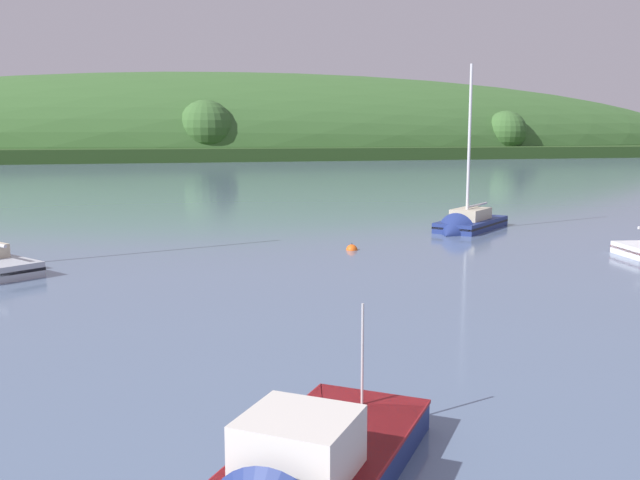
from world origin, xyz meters
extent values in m
cube|color=#27431B|center=(8.08, 212.82, 1.70)|extent=(456.52, 96.69, 3.40)
ellipsoid|color=#38602D|center=(35.52, 238.08, 0.00)|extent=(367.43, 108.94, 54.89)
sphere|color=#38602D|center=(9.72, 201.73, 8.89)|extent=(15.69, 15.69, 15.69)
sphere|color=#38602D|center=(105.79, 208.46, 8.07)|extent=(13.34, 13.34, 13.34)
cube|color=navy|center=(17.87, 48.39, 0.04)|extent=(7.35, 7.16, 1.36)
cone|color=navy|center=(15.19, 45.86, 0.04)|extent=(3.25, 3.29, 2.78)
cube|color=black|center=(17.87, 48.39, 0.40)|extent=(7.37, 7.18, 0.14)
cube|color=#BCB299|center=(17.74, 48.26, 1.12)|extent=(3.76, 3.71, 0.79)
cylinder|color=silver|center=(17.20, 47.75, 6.16)|extent=(0.20, 0.20, 10.88)
cylinder|color=silver|center=(18.61, 49.08, 1.66)|extent=(2.92, 2.77, 0.16)
cube|color=navy|center=(-1.09, 15.09, 0.16)|extent=(5.68, 6.44, 1.09)
cube|color=maroon|center=(-1.09, 15.09, 0.66)|extent=(5.73, 6.47, 0.08)
cube|color=silver|center=(-1.87, 14.01, 1.24)|extent=(2.66, 2.65, 1.08)
cube|color=#192833|center=(-2.38, 13.30, 1.40)|extent=(1.43, 1.05, 0.61)
cylinder|color=#B2B2B7|center=(0.15, 16.82, 1.87)|extent=(0.06, 0.06, 2.33)
sphere|color=#EA5B19|center=(6.91, 41.43, 0.00)|extent=(0.68, 0.68, 0.68)
cylinder|color=black|center=(6.91, 41.43, 0.38)|extent=(0.04, 0.04, 0.08)
camera|label=1|loc=(-4.17, 2.58, 6.68)|focal=38.87mm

